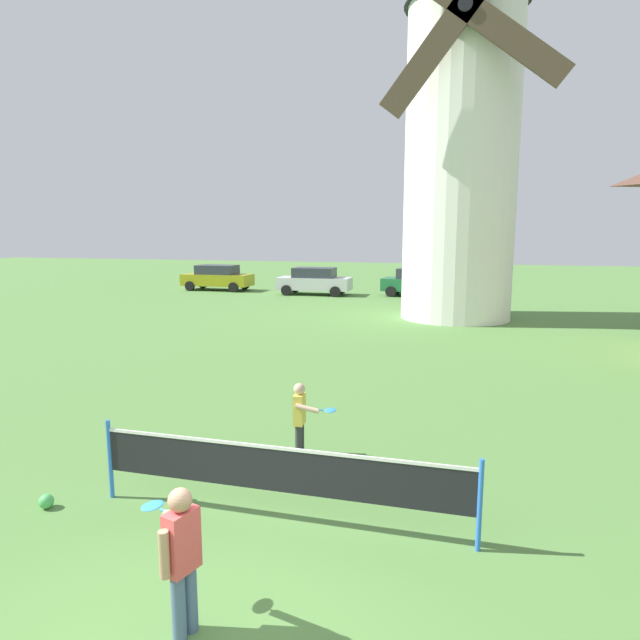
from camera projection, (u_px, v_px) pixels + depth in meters
name	position (u px, v px, depth m)	size (l,w,h in m)	color
windmill	(462.00, 132.00, 21.65)	(7.26, 5.21, 14.91)	white
tennis_net	(278.00, 470.00, 6.69)	(4.87, 0.06, 1.10)	blue
player_near	(181.00, 553.00, 4.77)	(0.75, 0.72, 1.41)	slate
player_far	(301.00, 416.00, 8.63)	(0.73, 0.47, 1.23)	#333338
stray_ball	(46.00, 501.00, 7.11)	(0.19, 0.19, 0.19)	#4CB259
parked_car_mustard	(217.00, 277.00, 33.61)	(4.29, 1.90, 1.56)	#999919
parked_car_silver	(314.00, 281.00, 31.20)	(4.21, 1.94, 1.56)	silver
parked_car_green	(418.00, 282.00, 30.43)	(4.04, 2.21, 1.56)	#1E6638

